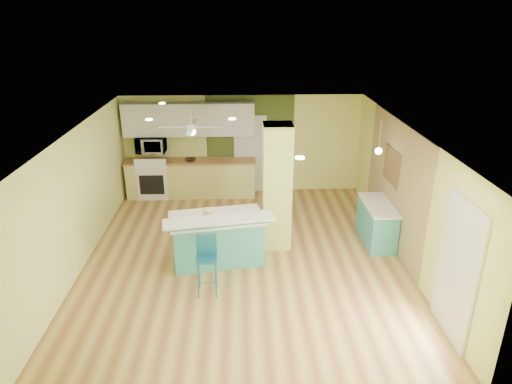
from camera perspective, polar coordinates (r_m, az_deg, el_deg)
floor at (r=8.92m, az=-1.46°, el=-8.15°), size 6.00×7.00×0.01m
ceiling at (r=7.96m, az=-1.63°, el=7.67°), size 6.00×7.00×0.01m
wall_back at (r=11.67m, az=-1.73°, el=5.97°), size 6.00×0.01×2.50m
wall_front at (r=5.30m, az=-1.12°, el=-15.49°), size 6.00×0.01×2.50m
wall_left at (r=8.87m, az=-21.35°, el=-0.91°), size 0.01×7.00×2.50m
wall_right at (r=8.90m, az=18.19°, el=-0.39°), size 0.01×7.00×2.50m
wood_panel at (r=9.42m, az=16.91°, el=1.00°), size 0.02×3.40×2.50m
olive_accent at (r=11.66m, az=-0.74°, el=5.96°), size 2.20×0.02×2.50m
interior_door at (r=11.70m, az=-0.73°, el=4.75°), size 0.82×0.05×2.00m
french_door at (r=7.08m, az=23.82°, el=-9.02°), size 0.04×1.08×2.10m
column at (r=8.85m, az=2.63°, el=0.62°), size 0.55×0.55×2.50m
kitchen_run at (r=11.69m, az=-8.06°, el=1.77°), size 3.25×0.63×0.94m
stove at (r=11.82m, az=-12.64°, el=1.62°), size 0.76×0.66×1.08m
upper_cabinets at (r=11.39m, az=-8.40°, el=8.98°), size 3.20×0.34×0.80m
microwave at (r=11.56m, az=-13.00°, el=5.77°), size 0.70×0.48×0.39m
ceiling_fan at (r=10.06m, az=-8.06°, el=8.01°), size 1.41×1.41×0.61m
pendant_lamp at (r=9.25m, az=15.07°, el=4.98°), size 0.14×0.14×0.69m
wall_decor at (r=9.49m, az=16.61°, el=3.12°), size 0.03×0.90×0.70m
peninsula at (r=8.60m, az=-4.87°, el=-5.74°), size 2.00×1.35×1.05m
bar_stool at (r=7.64m, az=-6.20°, el=-7.83°), size 0.35×0.35×1.04m
side_counter at (r=9.61m, az=14.83°, el=-3.74°), size 0.55×1.30×0.84m
fruit_bowl at (r=11.48m, az=-8.20°, el=4.02°), size 0.34×0.34×0.07m
canister at (r=8.39m, az=-6.12°, el=-2.63°), size 0.16×0.16×0.17m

